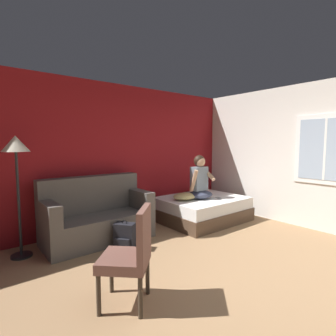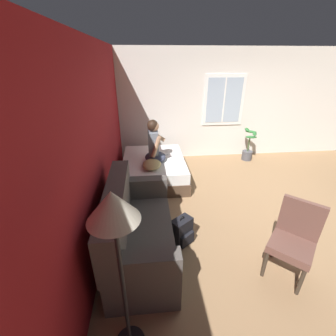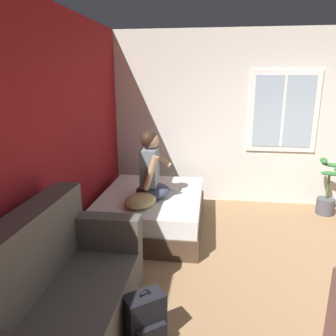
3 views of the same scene
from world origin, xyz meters
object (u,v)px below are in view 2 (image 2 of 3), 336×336
cell_phone (165,154)px  potted_plant (248,149)px  backpack (182,231)px  throw_pillow (152,164)px  couch (136,231)px  floor_lamp (115,226)px  side_chair (294,238)px  bed (154,169)px  person_seated (154,145)px

cell_phone → potted_plant: size_ratio=0.17×
backpack → throw_pillow: throw_pillow is taller
couch → floor_lamp: floor_lamp is taller
couch → side_chair: couch is taller
bed → floor_lamp: (-3.26, 0.37, 1.19)m
couch → person_seated: (2.06, -0.34, 0.44)m
couch → side_chair: (-0.46, -1.88, 0.14)m
backpack → throw_pillow: size_ratio=0.95×
side_chair → throw_pillow: 2.70m
potted_plant → bed: bearing=107.5°
side_chair → cell_phone: 3.10m
throw_pillow → potted_plant: potted_plant is taller
bed → throw_pillow: bearing=173.4°
bed → backpack: (-2.00, -0.32, -0.04)m
person_seated → floor_lamp: bearing=173.0°
bed → cell_phone: (0.20, -0.26, 0.25)m
throw_pillow → cell_phone: 0.72m
person_seated → potted_plant: 2.69m
couch → person_seated: size_ratio=1.94×
couch → backpack: bearing=-76.5°
side_chair → cell_phone: bearing=24.6°
person_seated → backpack: person_seated is taller
bed → couch: size_ratio=1.00×
couch → side_chair: 1.94m
backpack → person_seated: bearing=9.0°
person_seated → potted_plant: person_seated is taller
side_chair → person_seated: (2.52, 1.54, 0.30)m
floor_lamp → potted_plant: 5.09m
backpack → cell_phone: cell_phone is taller
bed → floor_lamp: bearing=173.5°
throw_pillow → potted_plant: size_ratio=0.56×
floor_lamp → side_chair: bearing=-71.4°
side_chair → bed: bearing=30.7°
potted_plant → side_chair: bearing=164.4°
bed → couch: couch is taller
floor_lamp → potted_plant: (4.05, -2.87, -1.13)m
throw_pillow → floor_lamp: size_ratio=0.28×
potted_plant → cell_phone: bearing=104.7°
bed → person_seated: size_ratio=1.95×
cell_phone → throw_pillow: bearing=174.9°
person_seated → potted_plant: size_ratio=1.03×
bed → cell_phone: size_ratio=11.85×
throw_pillow → cell_phone: (0.64, -0.31, -0.07)m
bed → throw_pillow: size_ratio=3.55×
backpack → potted_plant: potted_plant is taller
person_seated → throw_pillow: size_ratio=1.82×
couch → cell_phone: 2.43m
side_chair → backpack: bearing=63.6°
couch → backpack: 0.69m
couch → bed: bearing=-8.5°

